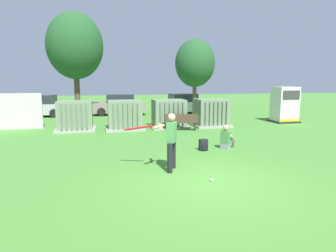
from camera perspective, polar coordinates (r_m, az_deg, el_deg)
ground_plane at (r=7.89m, az=7.98°, el=-11.04°), size 96.00×96.00×0.00m
transformer_west at (r=16.30m, az=-17.95°, el=1.86°), size 2.10×1.70×1.62m
transformer_mid_west at (r=16.04m, az=-8.59°, el=2.09°), size 2.10×1.70×1.62m
transformer_mid_east at (r=16.54m, az=0.17°, el=2.39°), size 2.10×1.70×1.62m
transformer_east at (r=17.19m, az=8.59°, el=2.54°), size 2.10×1.70×1.62m
generator_enclosure at (r=20.17m, az=22.15°, el=3.92°), size 1.60×1.40×2.30m
park_bench at (r=15.57m, az=2.69°, el=1.03°), size 1.84×0.79×0.92m
batter at (r=8.58m, az=0.34°, el=-2.54°), size 1.54×0.98×1.74m
sports_ball at (r=7.95m, az=8.71°, el=-10.55°), size 0.09×0.09×0.09m
seated_spectator at (r=11.74m, az=11.56°, el=-2.56°), size 0.77×0.71×0.96m
backpack at (r=11.27m, az=7.05°, el=-3.78°), size 0.33×0.27×0.44m
tree_left at (r=21.66m, az=-17.98°, el=14.84°), size 3.86×3.86×7.37m
tree_center_left at (r=22.61m, az=5.37°, el=12.27°), size 3.05×3.05×5.82m
parked_car_leftmost at (r=23.77m, az=-24.20°, el=3.53°), size 4.34×2.22×1.62m
parked_car_left_of_center at (r=23.23m, az=-9.66°, el=4.09°), size 4.33×2.20×1.62m
parked_car_right_of_center at (r=23.97m, az=2.74°, el=4.35°), size 4.35×2.24×1.62m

